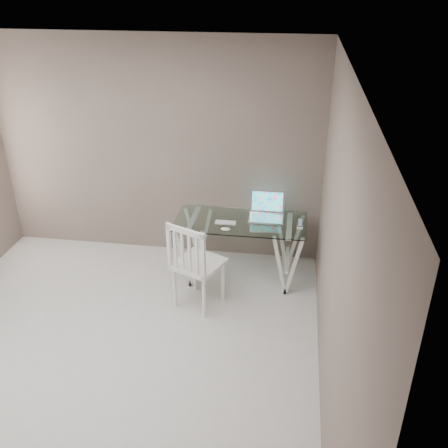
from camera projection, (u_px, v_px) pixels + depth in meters
The scene contains 7 objects.
room at pixel (71, 197), 3.90m from camera, with size 4.50×4.52×2.71m.
desk at pixel (240, 249), 5.84m from camera, with size 1.50×0.70×0.75m.
chair at pixel (194, 262), 5.22m from camera, with size 0.62×0.62×1.03m.
laptop at pixel (267, 211), 5.75m from camera, with size 0.40×0.33×0.28m.
keyboard at pixel (225, 223), 5.63m from camera, with size 0.25×0.11×0.01m, color silver.
mouse at pixel (226, 229), 5.46m from camera, with size 0.11×0.06×0.03m, color white.
phone_dock at pixel (300, 225), 5.51m from camera, with size 0.06×0.06×0.12m.
Camera 1 is at (1.64, -3.33, 3.32)m, focal length 40.00 mm.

